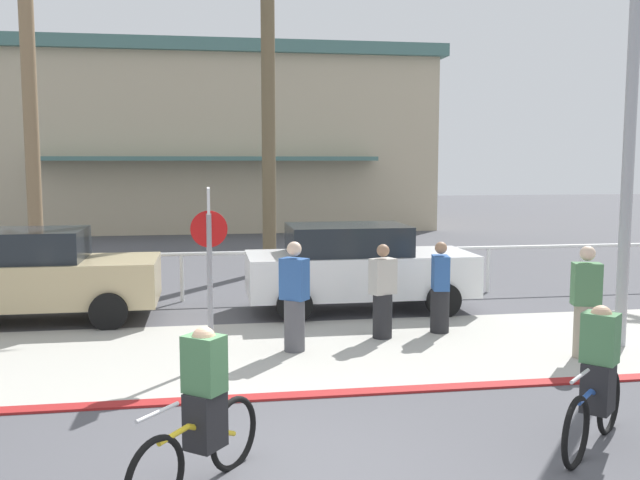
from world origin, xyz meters
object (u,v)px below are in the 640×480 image
(cyclist_yellow_0, at_px, (202,412))
(pedestrian_2, at_px, (440,292))
(cyclist_blue_1, at_px, (597,380))
(pedestrian_3, at_px, (585,307))
(palm_tree_2, at_px, (27,22))
(stop_sign_bike_lane, at_px, (209,250))
(palm_tree_3, at_px, (268,9))
(pedestrian_1, at_px, (383,296))
(car_white_2, at_px, (357,266))
(car_tan_1, at_px, (31,275))
(pedestrian_0, at_px, (294,301))

(cyclist_yellow_0, distance_m, pedestrian_2, 6.49)
(cyclist_blue_1, height_order, pedestrian_3, pedestrian_3)
(palm_tree_2, height_order, cyclist_yellow_0, palm_tree_2)
(stop_sign_bike_lane, xyz_separation_m, cyclist_blue_1, (3.91, -3.50, -0.98))
(palm_tree_3, height_order, pedestrian_1, palm_tree_3)
(stop_sign_bike_lane, relative_size, pedestrian_2, 1.62)
(stop_sign_bike_lane, xyz_separation_m, car_white_2, (2.86, 3.40, -0.81))
(palm_tree_2, height_order, pedestrian_2, palm_tree_2)
(stop_sign_bike_lane, bearing_deg, palm_tree_2, 116.39)
(car_white_2, distance_m, cyclist_yellow_0, 7.80)
(palm_tree_2, xyz_separation_m, car_white_2, (7.15, -5.23, -5.44))
(palm_tree_2, relative_size, cyclist_blue_1, 5.93)
(car_tan_1, relative_size, pedestrian_0, 2.56)
(cyclist_yellow_0, relative_size, pedestrian_3, 0.89)
(pedestrian_0, xyz_separation_m, pedestrian_2, (2.59, 0.79, -0.08))
(palm_tree_2, relative_size, pedestrian_2, 5.64)
(stop_sign_bike_lane, height_order, palm_tree_3, palm_tree_3)
(pedestrian_3, bearing_deg, palm_tree_3, 113.27)
(car_tan_1, bearing_deg, cyclist_yellow_0, -66.57)
(stop_sign_bike_lane, height_order, pedestrian_3, stop_sign_bike_lane)
(car_tan_1, relative_size, cyclist_yellow_0, 2.93)
(car_white_2, height_order, cyclist_blue_1, car_white_2)
(palm_tree_3, bearing_deg, car_tan_1, -133.00)
(car_white_2, xyz_separation_m, cyclist_yellow_0, (-2.96, -7.21, -0.18))
(car_white_2, height_order, pedestrian_1, car_white_2)
(car_white_2, distance_m, pedestrian_0, 3.27)
(stop_sign_bike_lane, distance_m, pedestrian_3, 5.58)
(palm_tree_2, height_order, cyclist_blue_1, palm_tree_2)
(pedestrian_0, bearing_deg, car_tan_1, 147.84)
(stop_sign_bike_lane, distance_m, car_tan_1, 4.72)
(stop_sign_bike_lane, bearing_deg, pedestrian_0, 23.15)
(cyclist_yellow_0, bearing_deg, stop_sign_bike_lane, 88.47)
(palm_tree_3, relative_size, pedestrian_1, 6.27)
(car_tan_1, height_order, car_white_2, same)
(palm_tree_3, relative_size, pedestrian_3, 5.85)
(car_tan_1, height_order, cyclist_blue_1, car_tan_1)
(stop_sign_bike_lane, xyz_separation_m, pedestrian_2, (3.87, 1.33, -0.96))
(pedestrian_2, bearing_deg, car_white_2, 115.83)
(car_white_2, distance_m, pedestrian_1, 2.30)
(palm_tree_2, xyz_separation_m, pedestrian_1, (7.09, -7.52, -5.59))
(car_white_2, bearing_deg, stop_sign_bike_lane, -130.08)
(palm_tree_2, distance_m, car_tan_1, 7.65)
(stop_sign_bike_lane, bearing_deg, pedestrian_2, 19.01)
(pedestrian_2, distance_m, pedestrian_3, 2.44)
(pedestrian_0, distance_m, pedestrian_2, 2.71)
(stop_sign_bike_lane, distance_m, pedestrian_2, 4.20)
(car_white_2, height_order, cyclist_yellow_0, car_white_2)
(palm_tree_3, bearing_deg, pedestrian_3, -66.73)
(cyclist_yellow_0, height_order, pedestrian_3, pedestrian_3)
(palm_tree_2, distance_m, palm_tree_3, 5.91)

